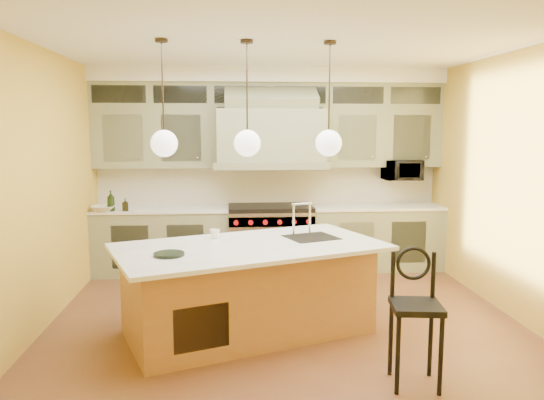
{
  "coord_description": "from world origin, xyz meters",
  "views": [
    {
      "loc": [
        -0.56,
        -5.36,
        2.07
      ],
      "look_at": [
        -0.09,
        0.7,
        1.24
      ],
      "focal_mm": 35.0,
      "sensor_mm": 36.0,
      "label": 1
    }
  ],
  "objects": [
    {
      "name": "floor",
      "position": [
        0.0,
        0.0,
        0.0
      ],
      "size": [
        5.0,
        5.0,
        0.0
      ],
      "primitive_type": "plane",
      "color": "brown",
      "rests_on": "ground"
    },
    {
      "name": "ceiling",
      "position": [
        0.0,
        0.0,
        2.9
      ],
      "size": [
        5.0,
        5.0,
        0.0
      ],
      "primitive_type": "plane",
      "rotation": [
        3.14,
        0.0,
        0.0
      ],
      "color": "white",
      "rests_on": "wall_back"
    },
    {
      "name": "wall_back",
      "position": [
        0.0,
        2.5,
        1.45
      ],
      "size": [
        5.0,
        0.0,
        5.0
      ],
      "primitive_type": "plane",
      "rotation": [
        1.57,
        0.0,
        0.0
      ],
      "color": "gold",
      "rests_on": "ground"
    },
    {
      "name": "wall_front",
      "position": [
        0.0,
        -2.5,
        1.45
      ],
      "size": [
        5.0,
        0.0,
        5.0
      ],
      "primitive_type": "plane",
      "rotation": [
        -1.57,
        0.0,
        0.0
      ],
      "color": "gold",
      "rests_on": "ground"
    },
    {
      "name": "wall_left",
      "position": [
        -2.5,
        0.0,
        1.45
      ],
      "size": [
        0.0,
        5.0,
        5.0
      ],
      "primitive_type": "plane",
      "rotation": [
        1.57,
        0.0,
        1.57
      ],
      "color": "gold",
      "rests_on": "ground"
    },
    {
      "name": "wall_right",
      "position": [
        2.5,
        0.0,
        1.45
      ],
      "size": [
        0.0,
        5.0,
        5.0
      ],
      "primitive_type": "plane",
      "rotation": [
        1.57,
        0.0,
        -1.57
      ],
      "color": "gold",
      "rests_on": "ground"
    },
    {
      "name": "back_cabinetry",
      "position": [
        0.0,
        2.23,
        1.43
      ],
      "size": [
        5.0,
        0.77,
        2.9
      ],
      "color": "gray",
      "rests_on": "floor"
    },
    {
      "name": "range",
      "position": [
        0.0,
        2.14,
        0.49
      ],
      "size": [
        1.2,
        0.74,
        0.96
      ],
      "color": "silver",
      "rests_on": "floor"
    },
    {
      "name": "kitchen_island",
      "position": [
        -0.39,
        -0.18,
        0.47
      ],
      "size": [
        2.91,
        2.2,
        1.35
      ],
      "rotation": [
        0.0,
        0.0,
        0.36
      ],
      "color": "#A06838",
      "rests_on": "floor"
    },
    {
      "name": "counter_stool",
      "position": [
        0.9,
        -1.37,
        0.63
      ],
      "size": [
        0.43,
        0.43,
        1.11
      ],
      "rotation": [
        0.0,
        0.0,
        -0.13
      ],
      "color": "black",
      "rests_on": "floor"
    },
    {
      "name": "microwave",
      "position": [
        1.95,
        2.25,
        1.45
      ],
      "size": [
        0.54,
        0.37,
        0.3
      ],
      "primitive_type": "imported",
      "color": "black",
      "rests_on": "back_cabinetry"
    },
    {
      "name": "oil_bottle_a",
      "position": [
        -2.2,
        1.92,
        1.08
      ],
      "size": [
        0.12,
        0.12,
        0.28
      ],
      "primitive_type": "imported",
      "rotation": [
        0.0,
        0.0,
        -0.06
      ],
      "color": "black",
      "rests_on": "back_cabinetry"
    },
    {
      "name": "oil_bottle_b",
      "position": [
        -2.01,
        1.92,
        1.03
      ],
      "size": [
        0.09,
        0.09,
        0.17
      ],
      "primitive_type": "imported",
      "rotation": [
        0.0,
        0.0,
        0.15
      ],
      "color": "black",
      "rests_on": "back_cabinetry"
    },
    {
      "name": "fruit_bowl",
      "position": [
        -2.3,
        1.92,
        0.98
      ],
      "size": [
        0.33,
        0.33,
        0.08
      ],
      "primitive_type": "imported",
      "rotation": [
        0.0,
        0.0,
        -0.04
      ],
      "color": "white",
      "rests_on": "back_cabinetry"
    },
    {
      "name": "cup",
      "position": [
        -0.74,
        0.11,
        0.97
      ],
      "size": [
        0.12,
        0.12,
        0.1
      ],
      "primitive_type": "imported",
      "rotation": [
        0.0,
        0.0,
        -0.13
      ],
      "color": "white",
      "rests_on": "kitchen_island"
    },
    {
      "name": "pendant_left",
      "position": [
        -1.2,
        -0.18,
        1.95
      ],
      "size": [
        0.26,
        0.26,
        1.11
      ],
      "color": "#2D2319",
      "rests_on": "ceiling"
    },
    {
      "name": "pendant_center",
      "position": [
        -0.4,
        -0.18,
        1.95
      ],
      "size": [
        0.26,
        0.26,
        1.11
      ],
      "color": "#2D2319",
      "rests_on": "ceiling"
    },
    {
      "name": "pendant_right",
      "position": [
        0.4,
        -0.18,
        1.95
      ],
      "size": [
        0.26,
        0.26,
        1.11
      ],
      "color": "#2D2319",
      "rests_on": "ceiling"
    }
  ]
}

